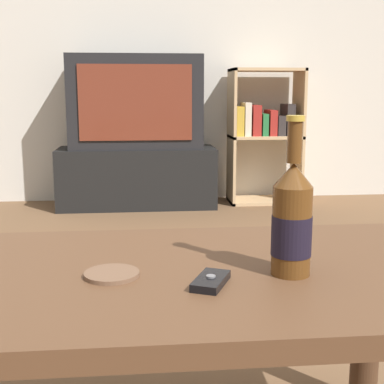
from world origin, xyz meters
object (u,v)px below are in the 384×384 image
television (136,102)px  tv_stand (137,177)px  beer_bottle (292,221)px  bookshelf (264,130)px  cell_phone (211,281)px

television → tv_stand: bearing=90.0°
beer_bottle → bookshelf: bearing=77.8°
beer_bottle → cell_phone: bearing=-164.8°
bookshelf → cell_phone: (-0.77, -2.90, -0.05)m
tv_stand → cell_phone: 2.85m
tv_stand → television: (0.00, -0.00, 0.52)m
television → bookshelf: bearing=4.0°
tv_stand → beer_bottle: bearing=-84.0°
beer_bottle → cell_phone: size_ratio=2.73×
bookshelf → beer_bottle: (-0.61, -2.86, 0.05)m
bookshelf → tv_stand: bearing=-176.2°
television → cell_phone: bearing=-87.1°
television → beer_bottle: (0.29, -2.79, -0.16)m
television → beer_bottle: television is taller
beer_bottle → cell_phone: 0.18m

